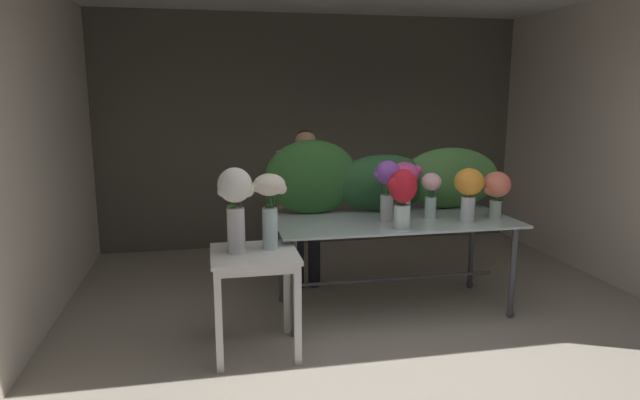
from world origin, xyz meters
TOP-DOWN VIEW (x-y plane):
  - ground_plane at (0.00, 1.95)m, footprint 8.56×8.56m
  - wall_back at (0.00, 3.89)m, footprint 5.42×0.12m
  - wall_left at (-2.71, 1.95)m, footprint 0.12×4.01m
  - wall_right at (2.71, 1.95)m, footprint 0.12×4.01m
  - display_table_glass at (0.25, 1.47)m, footprint 2.09×0.96m
  - side_table_white at (-1.01, 0.90)m, footprint 0.63×0.63m
  - florist at (-0.40, 2.21)m, footprint 0.57×0.24m
  - foliage_backdrop at (0.33, 1.83)m, footprint 2.25×0.30m
  - vase_sunset_tulips at (0.84, 1.26)m, footprint 0.25×0.25m
  - vase_crimson_freesia at (0.19, 1.13)m, footprint 0.25×0.23m
  - vase_blush_lilies at (0.57, 1.44)m, footprint 0.17×0.17m
  - vase_coral_hydrangea at (1.14, 1.35)m, footprint 0.25×0.24m
  - vase_fuchsia_ranunculus at (0.40, 1.65)m, footprint 0.32×0.26m
  - vase_violet_snapdragons at (0.16, 1.41)m, footprint 0.23×0.22m
  - vase_white_roses_tall at (-1.14, 0.90)m, footprint 0.26×0.24m
  - vase_cream_lisianthus_tall at (-0.89, 0.96)m, footprint 0.26×0.23m

SIDE VIEW (x-z plane):
  - ground_plane at x=0.00m, z-range 0.00..0.00m
  - side_table_white at x=-1.01m, z-range 0.27..1.04m
  - display_table_glass at x=0.25m, z-range 0.30..1.13m
  - florist at x=-0.40m, z-range 0.18..1.75m
  - vase_blush_lilies at x=0.57m, z-range 0.87..1.27m
  - vase_coral_hydrangea at x=1.14m, z-range 0.89..1.30m
  - vase_crimson_freesia at x=0.19m, z-range 0.88..1.36m
  - vase_sunset_tulips at x=0.84m, z-range 0.89..1.35m
  - foliage_backdrop at x=0.33m, z-range 0.79..1.46m
  - vase_cream_lisianthus_tall at x=-0.89m, z-range 0.84..1.41m
  - vase_fuchsia_ranunculus at x=0.40m, z-range 0.91..1.39m
  - vase_white_roses_tall at x=-1.14m, z-range 0.84..1.46m
  - vase_violet_snapdragons at x=0.16m, z-range 0.90..1.43m
  - wall_back at x=0.00m, z-range 0.00..2.87m
  - wall_left at x=-2.71m, z-range 0.00..2.87m
  - wall_right at x=2.71m, z-range 0.00..2.87m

